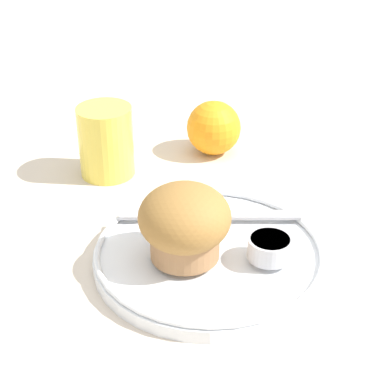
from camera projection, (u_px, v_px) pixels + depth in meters
The scene contains 8 objects.
ground_plane at pixel (195, 253), 0.68m from camera, with size 3.00×3.00×0.00m, color beige.
plate at pixel (209, 255), 0.66m from camera, with size 0.24×0.24×0.02m.
muffin at pixel (185, 223), 0.62m from camera, with size 0.09×0.09×0.08m.
cream_ramekin at pixel (270, 247), 0.63m from camera, with size 0.04×0.04×0.02m.
berry_pair at pixel (180, 225), 0.68m from camera, with size 0.03×0.01×0.01m.
butter_knife at pixel (210, 215), 0.70m from camera, with size 0.20×0.05×0.00m.
orange_fruit at pixel (214, 128), 0.86m from camera, with size 0.07×0.07×0.07m.
juice_glass at pixel (106, 141), 0.81m from camera, with size 0.07×0.07×0.09m.
Camera 1 is at (-0.10, -0.54, 0.40)m, focal length 60.00 mm.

